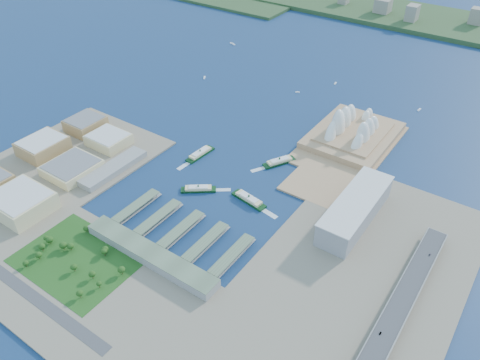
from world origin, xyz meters
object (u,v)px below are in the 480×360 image
Objects in this scene: ferry_a at (200,153)px; ferry_b at (279,160)px; ferry_c at (198,188)px; car_c at (430,255)px; toaster_building at (355,210)px; car_b at (380,333)px; ferry_d at (249,198)px; opera_house at (355,123)px.

ferry_b is (120.64, 55.86, -0.11)m from ferry_a.
ferry_c is (-63.25, -131.80, -0.31)m from ferry_b.
toaster_building is at bearing 169.33° from car_c.
ferry_b is at bearing 138.88° from car_b.
car_c is (109.00, -20.53, -5.03)m from toaster_building.
car_b reaches higher than ferry_c.
ferry_a is 415.29m from car_b.
ferry_d reaches higher than ferry_c.
opera_house reaches higher than ferry_a.
car_b is 0.95× the size of car_c.
ferry_c is at bearing -171.49° from car_c.
toaster_building reaches higher than car_c.
ferry_b is 13.84× the size of car_b.
toaster_building is 2.70× the size of ferry_a.
ferry_c is at bearing -86.92° from ferry_b.
ferry_d is at bearing 154.56° from car_b.
toaster_building is 2.67× the size of ferry_d.
car_b is at bearing -62.28° from opera_house.
ferry_d is at bearing -174.03° from car_c.
opera_house reaches higher than car_c.
ferry_d is at bearing -17.66° from ferry_a.
opera_house is 271.31m from ferry_a.
ferry_b is (-67.28, -138.02, -26.70)m from opera_house.
ferry_b is 13.15× the size of car_c.
toaster_building is 111.03m from car_c.
ferry_c is 12.37× the size of car_c.
car_b is at bearing -106.11° from ferry_d.
ferry_b is at bearing 28.81° from ferry_a.
ferry_a is (-187.92, -193.88, -26.58)m from opera_house.
toaster_building reaches higher than ferry_a.
ferry_d is (13.27, -108.94, 0.18)m from ferry_b.
ferry_d is 14.31× the size of car_b.
ferry_a is 1.02× the size of ferry_b.
opera_house is 42.20× the size of car_c.
opera_house is 3.21× the size of ferry_b.
opera_house is 44.40× the size of car_b.
car_c reaches higher than ferry_a.
car_b is (258.28, -225.51, 10.21)m from ferry_b.
ferry_d is 13.61× the size of car_c.
toaster_building is 36.33× the size of car_c.
car_b is 143.23m from car_c.
opera_house is at bearing 49.86° from ferry_a.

